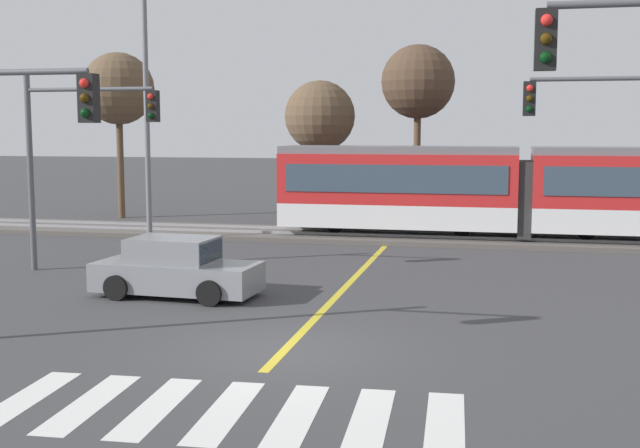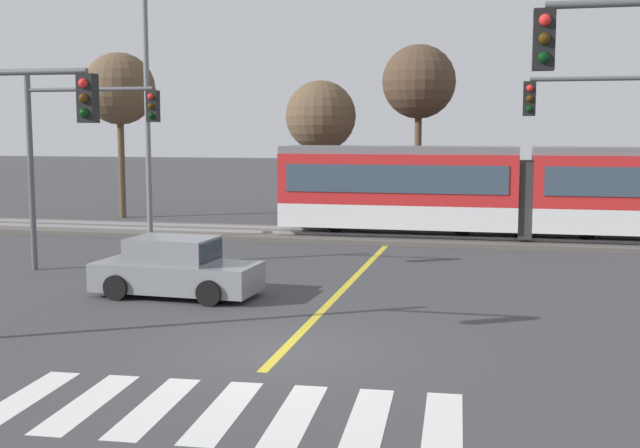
# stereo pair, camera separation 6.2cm
# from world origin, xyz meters

# --- Properties ---
(ground_plane) EXTENTS (200.00, 200.00, 0.00)m
(ground_plane) POSITION_xyz_m (0.00, 0.00, 0.00)
(ground_plane) COLOR #3D3D3F
(track_bed) EXTENTS (120.00, 4.00, 0.18)m
(track_bed) POSITION_xyz_m (0.00, 16.24, 0.09)
(track_bed) COLOR #56514C
(track_bed) RESTS_ON ground
(rail_near) EXTENTS (120.00, 0.08, 0.10)m
(rail_near) POSITION_xyz_m (0.00, 15.52, 0.23)
(rail_near) COLOR #939399
(rail_near) RESTS_ON track_bed
(rail_far) EXTENTS (120.00, 0.08, 0.10)m
(rail_far) POSITION_xyz_m (0.00, 16.96, 0.23)
(rail_far) COLOR #939399
(rail_far) RESTS_ON track_bed
(light_rail_tram) EXTENTS (18.50, 2.64, 3.43)m
(light_rail_tram) POSITION_xyz_m (4.96, 16.24, 2.05)
(light_rail_tram) COLOR silver
(light_rail_tram) RESTS_ON track_bed
(crosswalk_stripe_0) EXTENTS (0.70, 2.82, 0.01)m
(crosswalk_stripe_0) POSITION_xyz_m (-3.30, -3.61, 0.00)
(crosswalk_stripe_0) COLOR silver
(crosswalk_stripe_0) RESTS_ON ground
(crosswalk_stripe_1) EXTENTS (0.70, 2.82, 0.01)m
(crosswalk_stripe_1) POSITION_xyz_m (-2.20, -3.56, 0.00)
(crosswalk_stripe_1) COLOR silver
(crosswalk_stripe_1) RESTS_ON ground
(crosswalk_stripe_2) EXTENTS (0.70, 2.82, 0.01)m
(crosswalk_stripe_2) POSITION_xyz_m (-1.10, -3.50, 0.00)
(crosswalk_stripe_2) COLOR silver
(crosswalk_stripe_2) RESTS_ON ground
(crosswalk_stripe_3) EXTENTS (0.70, 2.82, 0.01)m
(crosswalk_stripe_3) POSITION_xyz_m (0.00, -3.45, 0.00)
(crosswalk_stripe_3) COLOR silver
(crosswalk_stripe_3) RESTS_ON ground
(crosswalk_stripe_4) EXTENTS (0.70, 2.82, 0.01)m
(crosswalk_stripe_4) POSITION_xyz_m (1.10, -3.40, 0.00)
(crosswalk_stripe_4) COLOR silver
(crosswalk_stripe_4) RESTS_ON ground
(crosswalk_stripe_5) EXTENTS (0.70, 2.82, 0.01)m
(crosswalk_stripe_5) POSITION_xyz_m (2.20, -3.34, 0.00)
(crosswalk_stripe_5) COLOR silver
(crosswalk_stripe_5) RESTS_ON ground
(crosswalk_stripe_6) EXTENTS (0.70, 2.82, 0.01)m
(crosswalk_stripe_6) POSITION_xyz_m (3.30, -3.29, 0.00)
(crosswalk_stripe_6) COLOR silver
(crosswalk_stripe_6) RESTS_ON ground
(lane_centre_line) EXTENTS (0.20, 15.69, 0.01)m
(lane_centre_line) POSITION_xyz_m (0.00, 6.40, 0.00)
(lane_centre_line) COLOR gold
(lane_centre_line) RESTS_ON ground
(sedan_crossing) EXTENTS (4.29, 2.09, 1.52)m
(sedan_crossing) POSITION_xyz_m (-4.00, 4.32, 0.70)
(sedan_crossing) COLOR gray
(sedan_crossing) RESTS_ON ground
(traffic_light_mid_left) EXTENTS (4.25, 0.38, 5.96)m
(traffic_light_mid_left) POSITION_xyz_m (-8.30, 7.01, 3.93)
(traffic_light_mid_left) COLOR #515459
(traffic_light_mid_left) RESTS_ON ground
(traffic_light_mid_right) EXTENTS (4.25, 0.38, 6.13)m
(traffic_light_mid_right) POSITION_xyz_m (7.29, 7.37, 4.02)
(traffic_light_mid_right) COLOR #515459
(traffic_light_mid_right) RESTS_ON ground
(street_lamp_west) EXTENTS (2.41, 0.28, 9.62)m
(street_lamp_west) POSITION_xyz_m (-8.57, 13.22, 5.43)
(street_lamp_west) COLOR slate
(street_lamp_west) RESTS_ON ground
(bare_tree_far_west) EXTENTS (3.41, 3.41, 7.88)m
(bare_tree_far_west) POSITION_xyz_m (-13.73, 20.94, 6.13)
(bare_tree_far_west) COLOR brown
(bare_tree_far_west) RESTS_ON ground
(bare_tree_west) EXTENTS (3.20, 3.20, 6.46)m
(bare_tree_west) POSITION_xyz_m (-3.97, 21.20, 4.82)
(bare_tree_west) COLOR brown
(bare_tree_west) RESTS_ON ground
(bare_tree_east) EXTENTS (3.31, 3.31, 8.04)m
(bare_tree_east) POSITION_xyz_m (0.37, 21.96, 6.33)
(bare_tree_east) COLOR brown
(bare_tree_east) RESTS_ON ground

